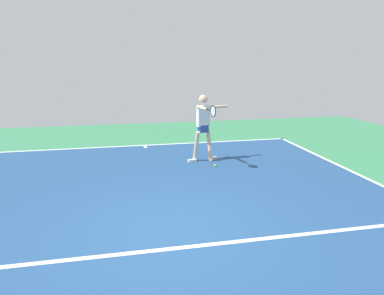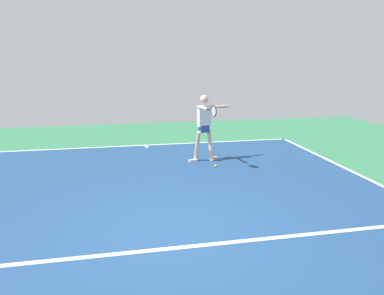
{
  "view_description": "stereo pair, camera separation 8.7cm",
  "coord_description": "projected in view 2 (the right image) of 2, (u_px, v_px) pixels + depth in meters",
  "views": [
    {
      "loc": [
        0.8,
        5.25,
        2.74
      ],
      "look_at": [
        -0.73,
        -1.99,
        0.9
      ],
      "focal_mm": 32.74,
      "sensor_mm": 36.0,
      "label": 1
    },
    {
      "loc": [
        0.71,
        5.27,
        2.74
      ],
      "look_at": [
        -0.73,
        -1.99,
        0.9
      ],
      "focal_mm": 32.74,
      "sensor_mm": 36.0,
      "label": 2
    }
  ],
  "objects": [
    {
      "name": "ground_plane",
      "position": [
        172.0,
        230.0,
        5.81
      ],
      "size": [
        20.8,
        20.8,
        0.0
      ],
      "primitive_type": "plane",
      "color": "#388456"
    },
    {
      "name": "court_surface",
      "position": [
        172.0,
        230.0,
        5.81
      ],
      "size": [
        9.98,
        12.38,
        0.0
      ],
      "primitive_type": "cube",
      "color": "navy",
      "rests_on": "ground_plane"
    },
    {
      "name": "court_line_baseline_near",
      "position": [
        146.0,
        145.0,
        11.65
      ],
      "size": [
        9.98,
        0.1,
        0.01
      ],
      "primitive_type": "cube",
      "color": "white",
      "rests_on": "ground_plane"
    },
    {
      "name": "court_line_service",
      "position": [
        178.0,
        248.0,
        5.27
      ],
      "size": [
        7.48,
        0.1,
        0.01
      ],
      "primitive_type": "cube",
      "color": "white",
      "rests_on": "ground_plane"
    },
    {
      "name": "court_line_centre_mark",
      "position": [
        147.0,
        147.0,
        11.46
      ],
      "size": [
        0.1,
        0.3,
        0.01
      ],
      "primitive_type": "cube",
      "color": "white",
      "rests_on": "ground_plane"
    },
    {
      "name": "tennis_player",
      "position": [
        205.0,
        123.0,
        9.58
      ],
      "size": [
        1.18,
        1.31,
        1.86
      ],
      "rotation": [
        0.0,
        0.0,
        0.2
      ],
      "color": "beige",
      "rests_on": "ground_plane"
    },
    {
      "name": "tennis_ball_by_baseline",
      "position": [
        216.0,
        166.0,
        9.28
      ],
      "size": [
        0.07,
        0.07,
        0.07
      ],
      "primitive_type": "sphere",
      "color": "yellow",
      "rests_on": "ground_plane"
    }
  ]
}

